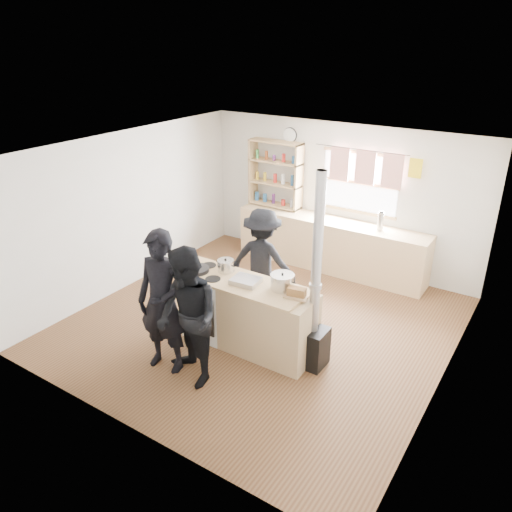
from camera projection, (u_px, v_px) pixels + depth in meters
The scene contains 14 objects.
ground at pixel (261, 324), 7.19m from camera, with size 5.00×5.00×0.01m, color brown.
back_counter at pixel (330, 245), 8.70m from camera, with size 3.40×0.55×0.90m, color #D4B27F.
shelving_unit at pixel (275, 174), 8.95m from camera, with size 1.00×0.28×1.20m.
thermos at pixel (380, 221), 8.02m from camera, with size 0.10×0.10×0.31m, color silver.
cooking_island at pixel (248, 315), 6.50m from camera, with size 1.97×0.64×0.93m.
skillet_greens at pixel (196, 269), 6.62m from camera, with size 0.34×0.34×0.05m.
roast_tray at pixel (246, 280), 6.31m from camera, with size 0.37×0.31×0.06m.
stockpot_stove at pixel (226, 265), 6.61m from camera, with size 0.22×0.22×0.18m.
stockpot_counter at pixel (282, 282), 6.14m from camera, with size 0.30×0.30×0.22m.
bread_board at pixel (297, 293), 5.97m from camera, with size 0.31×0.24×0.12m.
flue_heater at pixel (314, 320), 6.05m from camera, with size 0.35×0.35×2.50m.
person_near_left at pixel (163, 302), 5.92m from camera, with size 0.66×0.43×1.81m, color black.
person_near_right at pixel (188, 318), 5.70m from camera, with size 0.83×0.64×1.70m, color black.
person_far at pixel (262, 260), 7.32m from camera, with size 1.01×0.58×1.56m, color black.
Camera 1 is at (3.29, -5.20, 3.84)m, focal length 35.00 mm.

